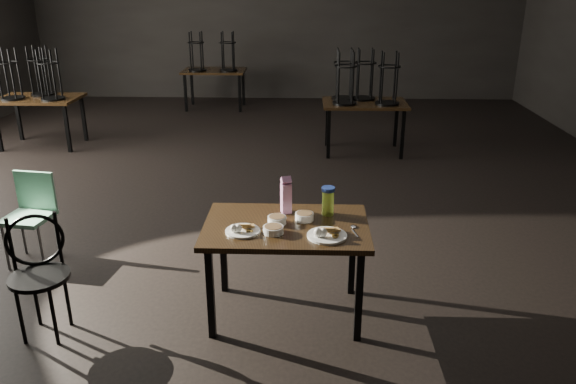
{
  "coord_description": "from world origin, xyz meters",
  "views": [
    {
      "loc": [
        0.65,
        -5.96,
        2.43
      ],
      "look_at": [
        0.51,
        -1.84,
        0.85
      ],
      "focal_mm": 35.0,
      "sensor_mm": 36.0,
      "label": 1
    }
  ],
  "objects_px": {
    "bentwood_chair": "(38,266)",
    "juice_carton": "(286,196)",
    "school_chair": "(31,209)",
    "water_bottle": "(328,201)",
    "main_table": "(286,234)"
  },
  "relations": [
    {
      "from": "main_table",
      "to": "bentwood_chair",
      "type": "distance_m",
      "value": 1.78
    },
    {
      "from": "main_table",
      "to": "juice_carton",
      "type": "bearing_deg",
      "value": 92.15
    },
    {
      "from": "juice_carton",
      "to": "bentwood_chair",
      "type": "height_order",
      "value": "juice_carton"
    },
    {
      "from": "main_table",
      "to": "juice_carton",
      "type": "relative_size",
      "value": 4.12
    },
    {
      "from": "water_bottle",
      "to": "school_chair",
      "type": "relative_size",
      "value": 0.27
    },
    {
      "from": "school_chair",
      "to": "bentwood_chair",
      "type": "bearing_deg",
      "value": -53.95
    },
    {
      "from": "main_table",
      "to": "bentwood_chair",
      "type": "bearing_deg",
      "value": -171.27
    },
    {
      "from": "bentwood_chair",
      "to": "school_chair",
      "type": "bearing_deg",
      "value": 93.51
    },
    {
      "from": "juice_carton",
      "to": "water_bottle",
      "type": "relative_size",
      "value": 1.33
    },
    {
      "from": "water_bottle",
      "to": "bentwood_chair",
      "type": "distance_m",
      "value": 2.14
    },
    {
      "from": "school_chair",
      "to": "water_bottle",
      "type": "bearing_deg",
      "value": -4.77
    },
    {
      "from": "water_bottle",
      "to": "bentwood_chair",
      "type": "xyz_separation_m",
      "value": [
        -2.06,
        -0.47,
        -0.34
      ]
    },
    {
      "from": "main_table",
      "to": "juice_carton",
      "type": "distance_m",
      "value": 0.31
    },
    {
      "from": "bentwood_chair",
      "to": "juice_carton",
      "type": "bearing_deg",
      "value": -8.12
    },
    {
      "from": "main_table",
      "to": "school_chair",
      "type": "height_order",
      "value": "school_chair"
    }
  ]
}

